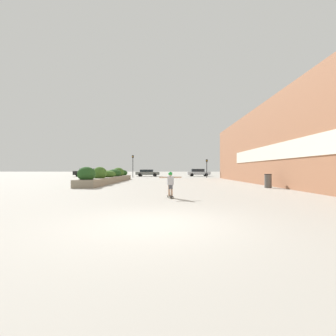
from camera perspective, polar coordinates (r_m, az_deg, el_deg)
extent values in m
plane|color=#ADA89E|center=(5.64, -1.89, -14.01)|extent=(300.00, 300.00, 0.00)
cube|color=#9E6647|center=(21.15, 23.80, 5.64)|extent=(0.60, 32.08, 7.10)
cube|color=silver|center=(20.29, 23.74, 3.47)|extent=(0.06, 15.82, 1.20)
cube|color=gray|center=(24.45, -14.34, -2.84)|extent=(1.59, 15.77, 0.59)
ellipsoid|color=#234C1E|center=(17.98, -19.98, -1.46)|extent=(1.35, 1.22, 1.09)
ellipsoid|color=#3D6623|center=(20.68, -16.92, -1.29)|extent=(1.24, 1.13, 1.13)
ellipsoid|color=#3D6623|center=(23.41, -15.11, -1.53)|extent=(1.65, 1.64, 0.77)
ellipsoid|color=#234C1E|center=(25.93, -13.53, -1.32)|extent=(1.61, 1.47, 0.90)
ellipsoid|color=#3D6623|center=(28.28, -12.47, -1.06)|extent=(1.36, 1.59, 1.14)
ellipsoid|color=#234C1E|center=(30.82, -11.43, -1.23)|extent=(1.31, 1.12, 0.83)
cube|color=black|center=(10.62, 0.64, -7.14)|extent=(0.33, 0.74, 0.01)
cylinder|color=beige|center=(10.86, -0.06, -7.30)|extent=(0.06, 0.06, 0.05)
cylinder|color=beige|center=(10.89, 0.78, -7.28)|extent=(0.06, 0.06, 0.05)
cylinder|color=beige|center=(10.37, 0.50, -7.63)|extent=(0.06, 0.06, 0.05)
cylinder|color=beige|center=(10.40, 1.37, -7.60)|extent=(0.06, 0.06, 0.05)
cylinder|color=tan|center=(10.58, 0.31, -5.72)|extent=(0.11, 0.11, 0.52)
cylinder|color=tan|center=(10.61, 0.97, -5.70)|extent=(0.11, 0.11, 0.52)
cube|color=#4C4C51|center=(10.58, 0.64, -4.81)|extent=(0.21, 0.19, 0.19)
cube|color=#B2B2B7|center=(10.56, 0.64, -3.21)|extent=(0.32, 0.20, 0.41)
cylinder|color=tan|center=(10.49, -1.17, -2.39)|extent=(0.39, 0.14, 0.07)
cylinder|color=tan|center=(10.63, 2.43, -2.36)|extent=(0.39, 0.14, 0.07)
sphere|color=tan|center=(10.55, 0.64, -1.65)|extent=(0.17, 0.17, 0.17)
sphere|color=green|center=(10.55, 0.64, -1.49)|extent=(0.19, 0.19, 0.19)
cylinder|color=#514C47|center=(17.95, 24.09, -3.10)|extent=(0.49, 0.49, 0.96)
cylinder|color=black|center=(17.94, 24.09, -1.49)|extent=(0.51, 0.51, 0.05)
cube|color=#BCBCC1|center=(46.05, 7.81, -1.31)|extent=(4.60, 1.84, 0.62)
cube|color=black|center=(46.02, 7.58, -0.58)|extent=(2.53, 1.62, 0.56)
cylinder|color=black|center=(47.13, 9.38, -1.66)|extent=(0.63, 0.22, 0.63)
cylinder|color=black|center=(45.40, 9.74, -1.71)|extent=(0.63, 0.22, 0.63)
cylinder|color=black|center=(46.75, 5.93, -1.68)|extent=(0.63, 0.22, 0.63)
cylinder|color=black|center=(45.01, 6.16, -1.73)|extent=(0.63, 0.22, 0.63)
cube|color=black|center=(45.76, -19.87, -1.19)|extent=(4.75, 1.76, 0.74)
cube|color=black|center=(45.69, -19.65, -0.43)|extent=(2.61, 1.55, 0.48)
cylinder|color=black|center=(45.51, -21.98, -1.65)|extent=(0.68, 0.22, 0.68)
cylinder|color=black|center=(47.06, -21.22, -1.61)|extent=(0.68, 0.22, 0.68)
cylinder|color=black|center=(44.49, -18.46, -1.69)|extent=(0.68, 0.22, 0.68)
cylinder|color=black|center=(46.08, -17.80, -1.65)|extent=(0.68, 0.22, 0.68)
cube|color=navy|center=(47.57, 19.90, -1.24)|extent=(3.86, 1.92, 0.64)
cube|color=black|center=(47.61, 20.07, -0.51)|extent=(2.12, 1.69, 0.59)
cylinder|color=black|center=(46.31, 18.89, -1.66)|extent=(0.64, 0.22, 0.64)
cylinder|color=black|center=(48.04, 18.18, -1.62)|extent=(0.64, 0.22, 0.64)
cylinder|color=black|center=(47.14, 21.64, -1.63)|extent=(0.64, 0.22, 0.64)
cylinder|color=black|center=(48.84, 20.85, -1.59)|extent=(0.64, 0.22, 0.64)
cube|color=slate|center=(44.31, -5.15, -1.36)|extent=(4.60, 1.74, 0.58)
cube|color=black|center=(44.32, -5.38, -0.69)|extent=(2.53, 1.53, 0.46)
cylinder|color=black|center=(45.03, -3.25, -1.72)|extent=(0.64, 0.22, 0.64)
cylinder|color=black|center=(43.38, -3.37, -1.76)|extent=(0.64, 0.22, 0.64)
cylinder|color=black|center=(45.28, -6.85, -1.71)|extent=(0.64, 0.22, 0.64)
cylinder|color=black|center=(43.64, -7.11, -1.75)|extent=(0.64, 0.22, 0.64)
cylinder|color=black|center=(38.63, -8.89, 0.08)|extent=(0.11, 0.11, 3.34)
cube|color=black|center=(38.69, -8.88, 2.89)|extent=(0.28, 0.20, 0.45)
sphere|color=#2D2823|center=(38.58, -8.91, 3.12)|extent=(0.15, 0.15, 0.15)
sphere|color=orange|center=(38.58, -8.91, 2.90)|extent=(0.15, 0.15, 0.15)
sphere|color=#2D2823|center=(38.57, -8.91, 2.68)|extent=(0.15, 0.15, 0.15)
cylinder|color=black|center=(37.91, 9.84, -0.47)|extent=(0.11, 0.11, 2.60)
cube|color=black|center=(37.94, 9.84, 1.84)|extent=(0.28, 0.20, 0.45)
sphere|color=#2D2823|center=(37.83, 9.87, 2.07)|extent=(0.15, 0.15, 0.15)
sphere|color=orange|center=(37.82, 9.87, 1.84)|extent=(0.15, 0.15, 0.15)
sphere|color=#2D2823|center=(37.82, 9.87, 1.62)|extent=(0.15, 0.15, 0.15)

